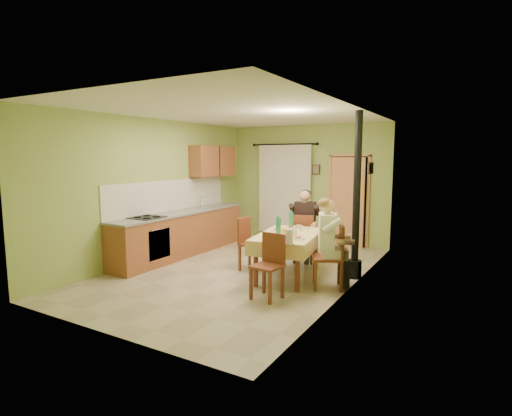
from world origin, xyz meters
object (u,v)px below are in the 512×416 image
Objects in this scene: chair_near at (267,279)px; chair_left at (252,254)px; chair_right at (329,270)px; chair_far at (304,247)px; stove_flue at (356,218)px; man_far at (305,217)px; man_right at (328,233)px; dining_table at (288,256)px.

chair_left is at bearing -44.82° from chair_near.
chair_near is 1.08m from chair_right.
chair_right is (0.95, -1.27, 0.00)m from chair_far.
chair_far is at bearing 149.69° from chair_left.
man_far is at bearing 154.78° from stove_flue.
man_right is at bearing 80.64° from chair_left.
chair_far is 1.00× the size of chair_near.
man_far is at bearing 12.16° from man_right.
man_far reaches higher than dining_table.
chair_far is 2.19m from chair_near.
stove_flue reaches higher than chair_left.
stove_flue is at bearing 105.63° from chair_left.
man_right is at bearing -66.58° from chair_far.
chair_right is at bearing -66.04° from chair_far.
chair_far is at bearing 12.89° from chair_right.
chair_near is 0.68× the size of man_far.
stove_flue reaches higher than chair_far.
man_far is (-0.95, 1.28, 0.59)m from chair_right.
dining_table is 1.10m from chair_far.
chair_far is 0.68× the size of man_far.
chair_far is 0.59m from man_far.
man_far is at bearing 150.13° from chair_left.
man_far is at bearing 12.70° from chair_right.
dining_table is 0.78m from chair_left.
chair_right is 0.59m from man_right.
man_right is at bearing -22.59° from dining_table.
chair_far is 1.16m from chair_left.
chair_right is (0.61, 0.90, 0.00)m from chair_near.
man_right is at bearing 90.00° from chair_right.
chair_right reaches higher than chair_near.
chair_near is (0.18, -1.08, -0.09)m from dining_table.
chair_right is at bearing -90.00° from man_right.
man_right reaches higher than chair_far.
dining_table is 1.81× the size of chair_near.
dining_table is 0.61× the size of stove_flue.
chair_near is 0.34× the size of stove_flue.
dining_table is 1.10m from chair_near.
chair_left reaches higher than chair_far.
chair_far is 1.58m from chair_right.
chair_near is 0.68× the size of man_right.
chair_far is 1.69m from man_right.
man_right is (0.94, -1.28, 0.00)m from man_far.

